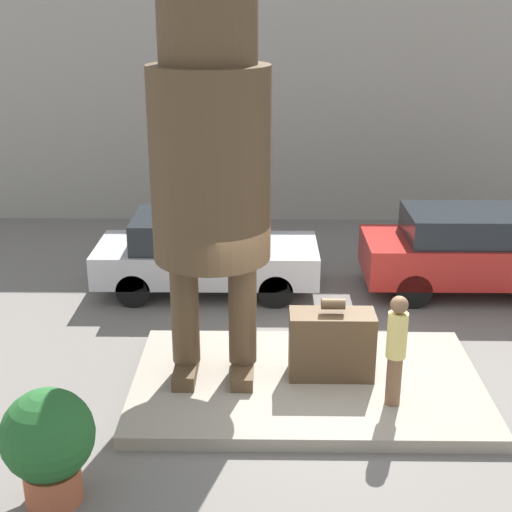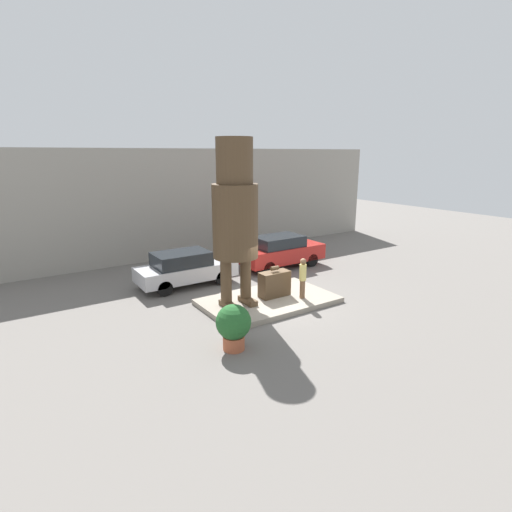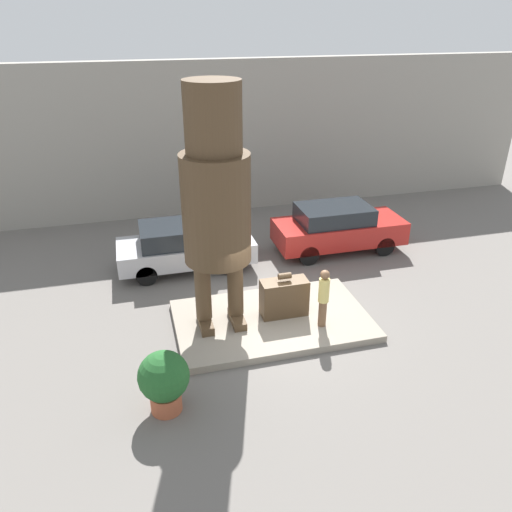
{
  "view_description": "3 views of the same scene",
  "coord_description": "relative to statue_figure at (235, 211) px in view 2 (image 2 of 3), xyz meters",
  "views": [
    {
      "loc": [
        -0.62,
        -9.2,
        5.44
      ],
      "look_at": [
        -0.75,
        -0.16,
        2.15
      ],
      "focal_mm": 50.0,
      "sensor_mm": 36.0,
      "label": 1
    },
    {
      "loc": [
        -8.45,
        -11.88,
        5.68
      ],
      "look_at": [
        -0.75,
        -0.24,
        2.06
      ],
      "focal_mm": 28.0,
      "sensor_mm": 36.0,
      "label": 2
    },
    {
      "loc": [
        -3.26,
        -10.63,
        7.47
      ],
      "look_at": [
        -0.43,
        0.05,
        2.04
      ],
      "focal_mm": 35.0,
      "sensor_mm": 36.0,
      "label": 3
    }
  ],
  "objects": [
    {
      "name": "giant_suitcase",
      "position": [
        1.71,
        -0.06,
        -3.01
      ],
      "size": [
        1.23,
        0.54,
        1.23
      ],
      "color": "#4C3823",
      "rests_on": "pedestal"
    },
    {
      "name": "parked_car_silver",
      "position": [
        -0.45,
        3.61,
        -2.9
      ],
      "size": [
        4.26,
        1.77,
        1.53
      ],
      "color": "#B7B7BC",
      "rests_on": "ground_plane"
    },
    {
      "name": "building_backdrop",
      "position": [
        1.36,
        8.69,
        -0.76
      ],
      "size": [
        28.0,
        0.6,
        5.9
      ],
      "color": "gray",
      "rests_on": "ground_plane"
    },
    {
      "name": "statue_figure",
      "position": [
        0.0,
        0.0,
        0.0
      ],
      "size": [
        1.63,
        1.63,
        6.01
      ],
      "color": "#4C3823",
      "rests_on": "pedestal"
    },
    {
      "name": "parked_car_red",
      "position": [
        4.8,
        3.63,
        -2.85
      ],
      "size": [
        4.39,
        1.77,
        1.64
      ],
      "color": "#B2231E",
      "rests_on": "ground_plane"
    },
    {
      "name": "ground_plane",
      "position": [
        1.36,
        -0.16,
        -3.71
      ],
      "size": [
        60.0,
        60.0,
        0.0
      ],
      "primitive_type": "plane",
      "color": "slate"
    },
    {
      "name": "pedestal",
      "position": [
        1.36,
        -0.16,
        -3.61
      ],
      "size": [
        5.08,
        3.1,
        0.19
      ],
      "color": "gray",
      "rests_on": "ground_plane"
    },
    {
      "name": "planter_pot",
      "position": [
        -1.67,
        -2.65,
        -2.92
      ],
      "size": [
        1.05,
        1.05,
        1.4
      ],
      "color": "#AD5638",
      "rests_on": "ground_plane"
    },
    {
      "name": "tourist",
      "position": [
        2.49,
        -0.83,
        -2.64
      ],
      "size": [
        0.27,
        0.27,
        1.59
      ],
      "color": "brown",
      "rests_on": "pedestal"
    }
  ]
}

